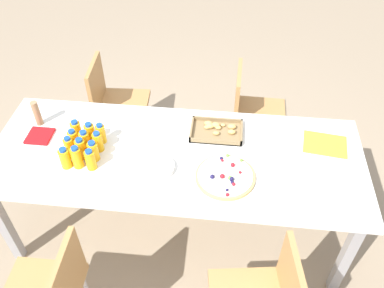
{
  "coord_description": "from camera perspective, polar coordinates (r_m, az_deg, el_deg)",
  "views": [
    {
      "loc": [
        0.28,
        -1.68,
        2.47
      ],
      "look_at": [
        0.09,
        0.07,
        0.78
      ],
      "focal_mm": 37.64,
      "sensor_mm": 36.0,
      "label": 1
    }
  ],
  "objects": [
    {
      "name": "juice_bottle_5",
      "position": [
        2.41,
        -13.81,
        -0.99
      ],
      "size": [
        0.06,
        0.06,
        0.14
      ],
      "color": "#FAAC14",
      "rests_on": "party_table"
    },
    {
      "name": "ground_plane",
      "position": [
        3.0,
        -1.95,
        -11.63
      ],
      "size": [
        12.0,
        12.0,
        0.0
      ],
      "primitive_type": "plane",
      "color": "gray"
    },
    {
      "name": "juice_bottle_3",
      "position": [
        2.46,
        -16.96,
        -0.47
      ],
      "size": [
        0.05,
        0.05,
        0.15
      ],
      "color": "#FAAE14",
      "rests_on": "party_table"
    },
    {
      "name": "cardboard_tube",
      "position": [
        2.74,
        -21.12,
        4.08
      ],
      "size": [
        0.04,
        0.04,
        0.17
      ],
      "primitive_type": "cylinder",
      "color": "#9E7A56",
      "rests_on": "party_table"
    },
    {
      "name": "juice_bottle_2",
      "position": [
        2.36,
        -14.19,
        -2.17
      ],
      "size": [
        0.06,
        0.06,
        0.14
      ],
      "color": "#FAAC14",
      "rests_on": "party_table"
    },
    {
      "name": "chair_far_right",
      "position": [
        3.18,
        8.39,
        4.99
      ],
      "size": [
        0.41,
        0.41,
        0.83
      ],
      "rotation": [
        0.0,
        0.0,
        -1.59
      ],
      "color": "#B7844C",
      "rests_on": "ground_plane"
    },
    {
      "name": "juice_bottle_10",
      "position": [
        2.54,
        -14.27,
        1.6
      ],
      "size": [
        0.06,
        0.06,
        0.13
      ],
      "color": "#FAAE14",
      "rests_on": "party_table"
    },
    {
      "name": "juice_bottle_11",
      "position": [
        2.51,
        -12.78,
        1.45
      ],
      "size": [
        0.06,
        0.06,
        0.14
      ],
      "color": "#FAAD14",
      "rests_on": "party_table"
    },
    {
      "name": "juice_bottle_4",
      "position": [
        2.43,
        -15.45,
        -0.66
      ],
      "size": [
        0.06,
        0.06,
        0.15
      ],
      "color": "#FAAD14",
      "rests_on": "party_table"
    },
    {
      "name": "paper_folder",
      "position": [
        2.6,
        18.33,
        -0.03
      ],
      "size": [
        0.28,
        0.23,
        0.01
      ],
      "primitive_type": "cube",
      "rotation": [
        0.0,
        0.0,
        -0.13
      ],
      "color": "yellow",
      "rests_on": "party_table"
    },
    {
      "name": "juice_bottle_7",
      "position": [
        2.48,
        -14.91,
        0.4
      ],
      "size": [
        0.06,
        0.06,
        0.14
      ],
      "color": "#F9AD14",
      "rests_on": "party_table"
    },
    {
      "name": "juice_bottle_0",
      "position": [
        2.41,
        -17.54,
        -1.92
      ],
      "size": [
        0.06,
        0.06,
        0.14
      ],
      "color": "#F9AD14",
      "rests_on": "party_table"
    },
    {
      "name": "napkin_stack",
      "position": [
        2.69,
        -20.77,
        1.08
      ],
      "size": [
        0.15,
        0.15,
        0.02
      ],
      "primitive_type": "cube",
      "color": "red",
      "rests_on": "party_table"
    },
    {
      "name": "party_table",
      "position": [
        2.46,
        -2.33,
        -2.42
      ],
      "size": [
        2.25,
        0.86,
        0.76
      ],
      "color": "white",
      "rests_on": "ground_plane"
    },
    {
      "name": "plate_stack",
      "position": [
        2.32,
        -4.75,
        -3.34
      ],
      "size": [
        0.18,
        0.18,
        0.03
      ],
      "color": "silver",
      "rests_on": "party_table"
    },
    {
      "name": "fruit_pizza",
      "position": [
        2.28,
        4.75,
        -4.58
      ],
      "size": [
        0.34,
        0.34,
        0.05
      ],
      "color": "tan",
      "rests_on": "party_table"
    },
    {
      "name": "juice_bottle_9",
      "position": [
        2.56,
        -16.05,
        1.82
      ],
      "size": [
        0.06,
        0.06,
        0.14
      ],
      "color": "#FAAC14",
      "rests_on": "party_table"
    },
    {
      "name": "juice_bottle_6",
      "position": [
        2.51,
        -16.44,
        0.62
      ],
      "size": [
        0.06,
        0.06,
        0.14
      ],
      "color": "#F9AC14",
      "rests_on": "party_table"
    },
    {
      "name": "snack_tray",
      "position": [
        2.55,
        3.54,
        1.96
      ],
      "size": [
        0.33,
        0.22,
        0.04
      ],
      "color": "olive",
      "rests_on": "party_table"
    },
    {
      "name": "chair_far_left",
      "position": [
        3.29,
        -11.06,
        6.15
      ],
      "size": [
        0.42,
        0.42,
        0.83
      ],
      "rotation": [
        0.0,
        0.0,
        -1.51
      ],
      "color": "#B7844C",
      "rests_on": "ground_plane"
    },
    {
      "name": "juice_bottle_8",
      "position": [
        2.46,
        -13.18,
        0.32
      ],
      "size": [
        0.06,
        0.06,
        0.14
      ],
      "color": "#FAAE14",
      "rests_on": "party_table"
    },
    {
      "name": "juice_bottle_1",
      "position": [
        2.38,
        -16.0,
        -1.83
      ],
      "size": [
        0.06,
        0.06,
        0.15
      ],
      "color": "#FAAC14",
      "rests_on": "party_table"
    }
  ]
}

